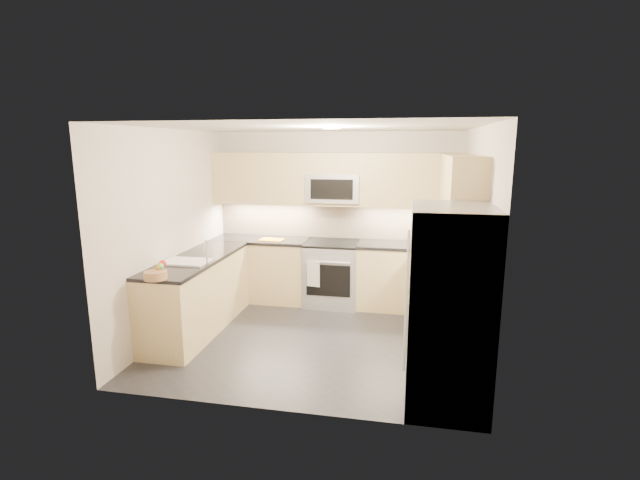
{
  "coord_description": "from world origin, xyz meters",
  "views": [
    {
      "loc": [
        1.07,
        -5.17,
        2.3
      ],
      "look_at": [
        0.0,
        0.35,
        1.15
      ],
      "focal_mm": 26.0,
      "sensor_mm": 36.0,
      "label": 1
    }
  ],
  "objects": [
    {
      "name": "base_cab_right",
      "position": [
        1.5,
        0.15,
        0.45
      ],
      "size": [
        0.6,
        1.7,
        0.9
      ],
      "primitive_type": "cube",
      "color": "#CFB67C",
      "rests_on": "floor"
    },
    {
      "name": "base_cab_back_right",
      "position": [
        1.09,
        1.3,
        0.45
      ],
      "size": [
        1.42,
        0.6,
        0.9
      ],
      "primitive_type": "cube",
      "color": "#CFB67C",
      "rests_on": "floor"
    },
    {
      "name": "sink_basin",
      "position": [
        -1.5,
        -0.25,
        0.88
      ],
      "size": [
        0.52,
        0.38,
        0.16
      ],
      "primitive_type": "cube",
      "color": "white",
      "rests_on": "base_cab_peninsula"
    },
    {
      "name": "wall_front",
      "position": [
        0.0,
        -1.6,
        1.25
      ],
      "size": [
        3.6,
        0.02,
        2.5
      ],
      "primitive_type": "cube",
      "color": "beige",
      "rests_on": "floor"
    },
    {
      "name": "countertop_back_right",
      "position": [
        1.09,
        1.3,
        0.92
      ],
      "size": [
        1.42,
        0.63,
        0.04
      ],
      "primitive_type": "cube",
      "color": "black",
      "rests_on": "base_cab_back_right"
    },
    {
      "name": "microwave_door",
      "position": [
        0.0,
        1.2,
        1.7
      ],
      "size": [
        0.6,
        0.01,
        0.28
      ],
      "primitive_type": "cube",
      "color": "black",
      "rests_on": "microwave"
    },
    {
      "name": "microwave",
      "position": [
        0.0,
        1.4,
        1.7
      ],
      "size": [
        0.76,
        0.4,
        0.4
      ],
      "primitive_type": "cube",
      "color": "#ADAFB5",
      "rests_on": "upper_cab_back"
    },
    {
      "name": "faucet",
      "position": [
        -1.24,
        -0.25,
        1.08
      ],
      "size": [
        0.03,
        0.03,
        0.28
      ],
      "primitive_type": "cylinder",
      "color": "silver",
      "rests_on": "countertop_peninsula"
    },
    {
      "name": "base_cab_back_left",
      "position": [
        -1.09,
        1.3,
        0.45
      ],
      "size": [
        1.42,
        0.6,
        0.9
      ],
      "primitive_type": "cube",
      "color": "#CFB67C",
      "rests_on": "floor"
    },
    {
      "name": "utensil_bowl",
      "position": [
        1.29,
        1.31,
        1.02
      ],
      "size": [
        0.36,
        0.36,
        0.16
      ],
      "primitive_type": "cylinder",
      "rotation": [
        0.0,
        0.0,
        0.4
      ],
      "color": "#63B84F",
      "rests_on": "countertop_back_right"
    },
    {
      "name": "wall_right",
      "position": [
        1.8,
        0.0,
        1.25
      ],
      "size": [
        0.02,
        3.2,
        2.5
      ],
      "primitive_type": "cube",
      "color": "beige",
      "rests_on": "floor"
    },
    {
      "name": "ceiling",
      "position": [
        0.0,
        0.0,
        2.5
      ],
      "size": [
        3.6,
        3.2,
        0.02
      ],
      "primitive_type": "cube",
      "color": "beige",
      "rests_on": "wall_back"
    },
    {
      "name": "countertop_back_left",
      "position": [
        -1.09,
        1.3,
        0.92
      ],
      "size": [
        1.42,
        0.63,
        0.04
      ],
      "primitive_type": "cube",
      "color": "black",
      "rests_on": "base_cab_back_left"
    },
    {
      "name": "upper_cab_right",
      "position": [
        1.62,
        0.28,
        1.83
      ],
      "size": [
        0.35,
        1.95,
        0.75
      ],
      "primitive_type": "cube",
      "color": "#CFB67C",
      "rests_on": "wall_right"
    },
    {
      "name": "oven_door_glass",
      "position": [
        0.0,
        0.95,
        0.45
      ],
      "size": [
        0.62,
        0.02,
        0.45
      ],
      "primitive_type": "cube",
      "color": "black",
      "rests_on": "gas_range"
    },
    {
      "name": "fruit_pear",
      "position": [
        -1.47,
        -0.87,
        1.05
      ],
      "size": [
        0.07,
        0.07,
        0.07
      ],
      "primitive_type": "sphere",
      "color": "#5AB34C",
      "rests_on": "fruit_basket"
    },
    {
      "name": "upper_cab_back",
      "position": [
        0.0,
        1.43,
        1.83
      ],
      "size": [
        3.6,
        0.35,
        0.75
      ],
      "primitive_type": "cube",
      "color": "#CFB67C",
      "rests_on": "wall_back"
    },
    {
      "name": "wall_back",
      "position": [
        0.0,
        1.6,
        1.25
      ],
      "size": [
        3.6,
        0.02,
        2.5
      ],
      "primitive_type": "cube",
      "color": "beige",
      "rests_on": "floor"
    },
    {
      "name": "gas_range",
      "position": [
        0.0,
        1.28,
        0.46
      ],
      "size": [
        0.76,
        0.65,
        0.91
      ],
      "primitive_type": "cube",
      "color": "#ACAEB5",
      "rests_on": "floor"
    },
    {
      "name": "dish_towel_check",
      "position": [
        -0.2,
        0.91,
        0.55
      ],
      "size": [
        0.19,
        0.05,
        0.36
      ],
      "primitive_type": "cube",
      "rotation": [
        0.0,
        0.0,
        -0.19
      ],
      "color": "silver",
      "rests_on": "oven_handle"
    },
    {
      "name": "fruit_basket",
      "position": [
        -1.48,
        -0.96,
        0.98
      ],
      "size": [
        0.31,
        0.31,
        0.09
      ],
      "primitive_type": "cylinder",
      "rotation": [
        0.0,
        0.0,
        0.39
      ],
      "color": "#A2754B",
      "rests_on": "countertop_peninsula"
    },
    {
      "name": "countertop_peninsula",
      "position": [
        -1.5,
        0.0,
        0.92
      ],
      "size": [
        0.63,
        2.0,
        0.04
      ],
      "primitive_type": "cube",
      "color": "black",
      "rests_on": "base_cab_peninsula"
    },
    {
      "name": "wall_left",
      "position": [
        -1.8,
        0.0,
        1.25
      ],
      "size": [
        0.02,
        3.2,
        2.5
      ],
      "primitive_type": "cube",
      "color": "beige",
      "rests_on": "floor"
    },
    {
      "name": "fruit_apple",
      "position": [
        -1.51,
        -0.76,
        1.05
      ],
      "size": [
        0.08,
        0.08,
        0.08
      ],
      "primitive_type": "sphere",
      "color": "red",
      "rests_on": "fruit_basket"
    },
    {
      "name": "backsplash_back",
      "position": [
        0.0,
        1.6,
        1.2
      ],
      "size": [
        3.6,
        0.01,
        0.51
      ],
      "primitive_type": "cube",
      "color": "#C2AA8C",
      "rests_on": "wall_back"
    },
    {
      "name": "range_cooktop",
      "position": [
        0.0,
        1.28,
        0.92
      ],
      "size": [
        0.76,
        0.65,
        0.03
      ],
      "primitive_type": "cube",
      "color": "black",
      "rests_on": "gas_range"
    },
    {
      "name": "fridge_handle_right",
      "position": [
        1.08,
        -0.97,
        0.95
      ],
      "size": [
        0.02,
        0.02,
        1.2
      ],
      "primitive_type": "cylinder",
      "color": "#B2B5BA",
      "rests_on": "refrigerator"
    },
    {
      "name": "base_cab_peninsula",
      "position": [
        -1.5,
        0.0,
        0.45
      ],
      "size": [
        0.6,
        2.0,
        0.9
      ],
      "primitive_type": "cube",
      "color": "#CFB67C",
      "rests_on": "floor"
    },
    {
      "name": "cutting_board",
      "position": [
        -0.89,
        1.22,
        0.95
      ],
      "size": [
        0.36,
        0.27,
        0.01
      ],
      "primitive_type": "cube",
      "rotation": [
        0.0,
        0.0,
        -0.08
      ],
      "color": "#C67A12",
      "rests_on": "countertop_back_left"
    },
    {
      "name": "fruit_orange",
      "position": [
        -1.49,
        -0.88,
        1.05
      ],
      "size": [
        0.07,
        0.07,
        0.07
      ],
      "primitive_type": "sphere",
      "color": "orange",
      "rests_on": "fruit_basket"
    },
    {
      "name": "fridge_handle_left",
      "position": [
        1.08,
        -1.33,
        0.95
      ],
      "size": [
        0.02,
        0.02,
        1.2
      ],
      "primitive_type": "cylinder",
      "color": "#B2B5BA",
      "rests_on": "refrigerator"
    },
    {
      "name": "floor",
      "position": [
        0.0,
        0.0,
        0.0
      ],
      "size": [
        3.6,
        3.2,
        0.0
      ],
      "primitive_type": "cube",
      "color": "#27272C",
      "rests_on": "ground"
    },
    {
      "name": "refrigerator",
      "position": [
        1.45,
        -1.15,
        0.9
      ],
      "size": [
        0.7,
        0.9,
        1.8
      ],
      "primitive_type": "cube",
      "color": "#94969B",
      "rests_on": "floor"
    },
    {
      "name": "backsplash_right",
      "position": [
        1.8,
        0.45,
        1.2
      ],
      "size": [
        0.01,
        2.3,
        0.51
      ],
      "primitive_type": "cube",
      "color": "#C2AA8C",
      "rests_on": "wall_right"
    },
    {
      "name": "oven_handle",
      "position": [
        0.0,
        0.93,
        0.72
      ],
      "size": [
        0.6,
        0.02,
        0.02
      ],
      "primitive_type": "cylinder",
      "rotation": [
        0.0,
        1.57,
        0.0
      ],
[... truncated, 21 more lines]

